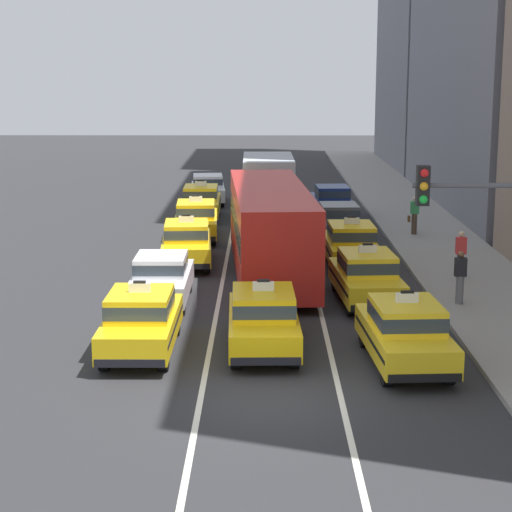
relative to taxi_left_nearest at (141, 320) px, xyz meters
name	(u,v)px	position (x,y,z in m)	size (l,w,h in m)	color
ground_plane	(271,400)	(3.38, -3.52, -0.88)	(160.00, 160.00, 0.00)	#2B2B2D
lane_stripe_left_center	(231,237)	(1.78, 16.48, -0.87)	(0.14, 80.00, 0.01)	silver
lane_stripe_center_right	(303,238)	(4.98, 16.48, -0.87)	(0.14, 80.00, 0.01)	silver
sidewalk_curb	(454,260)	(10.58, 11.48, -0.80)	(4.00, 90.00, 0.15)	gray
taxi_left_nearest	(141,320)	(0.00, 0.00, 0.00)	(1.82, 4.56, 1.96)	black
sedan_left_second	(161,277)	(-0.02, 5.09, -0.03)	(1.79, 4.31, 1.58)	black
taxi_left_third	(187,242)	(0.32, 10.81, 0.00)	(2.09, 4.66, 1.96)	black
taxi_left_fourth	(196,219)	(0.30, 16.07, 0.00)	(2.02, 4.64, 1.96)	black
taxi_left_fifth	(201,202)	(0.16, 21.38, 0.00)	(1.90, 4.59, 1.96)	black
sedan_left_sixth	(208,188)	(0.19, 26.65, -0.03)	(2.08, 4.42, 1.58)	black
taxi_center_nearest	(263,318)	(3.21, 0.18, 0.00)	(1.94, 4.61, 1.96)	black
bus_center_second	(270,226)	(3.46, 8.94, 0.94)	(3.18, 11.33, 3.22)	black
box_truck_center_third	(268,187)	(3.43, 20.16, 0.90)	(2.36, 6.98, 3.27)	black
taxi_right_nearest	(405,332)	(6.78, -1.01, 0.00)	(2.07, 4.66, 1.96)	black
taxi_right_second	(366,276)	(6.49, 5.18, 0.00)	(2.10, 4.66, 1.96)	black
taxi_right_third	(351,244)	(6.49, 10.48, 0.00)	(1.92, 4.60, 1.96)	black
sedan_right_fourth	(339,221)	(6.48, 15.95, -0.03)	(1.93, 4.37, 1.58)	black
sedan_right_fifth	(332,201)	(6.64, 21.98, -0.03)	(1.96, 4.38, 1.58)	black
pedestrian_near_crosswalk	(414,215)	(9.84, 16.56, 0.10)	(0.47, 0.24, 1.66)	#473828
pedestrian_mid_block	(460,277)	(9.32, 4.54, 0.12)	(0.36, 0.24, 1.67)	slate
pedestrian_by_storefront	(461,254)	(10.09, 8.11, 0.11)	(0.36, 0.24, 1.65)	#23232D
traffic_light_pole	(505,257)	(7.87, -5.89, 2.94)	(2.87, 0.33, 5.58)	#47474C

